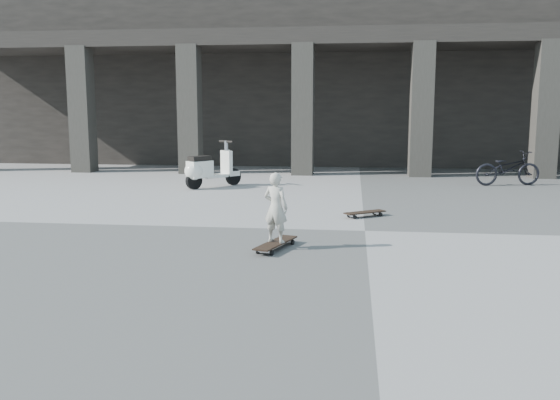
# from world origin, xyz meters

# --- Properties ---
(ground) EXTENTS (90.00, 90.00, 0.00)m
(ground) POSITION_xyz_m (0.00, 0.00, 0.00)
(ground) COLOR #4F4F4D
(ground) RESTS_ON ground
(colonnade) EXTENTS (28.00, 8.82, 6.00)m
(colonnade) POSITION_xyz_m (-0.00, 13.77, 3.03)
(colonnade) COLOR black
(colonnade) RESTS_ON ground
(longboard) EXTENTS (0.55, 1.06, 0.10)m
(longboard) POSITION_xyz_m (-1.32, -1.48, 0.08)
(longboard) COLOR black
(longboard) RESTS_ON ground
(skateboard_spare) EXTENTS (0.82, 0.67, 0.10)m
(skateboard_spare) POSITION_xyz_m (0.02, 1.32, 0.08)
(skateboard_spare) COLOR black
(skateboard_spare) RESTS_ON ground
(child) EXTENTS (0.44, 0.36, 1.02)m
(child) POSITION_xyz_m (-1.32, -1.48, 0.62)
(child) COLOR #B8B5A6
(child) RESTS_ON longboard
(scooter) EXTENTS (1.24, 1.42, 1.21)m
(scooter) POSITION_xyz_m (-4.02, 4.99, 0.48)
(scooter) COLOR black
(scooter) RESTS_ON ground
(bicycle) EXTENTS (1.85, 0.97, 0.93)m
(bicycle) POSITION_xyz_m (3.89, 6.53, 0.46)
(bicycle) COLOR black
(bicycle) RESTS_ON ground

